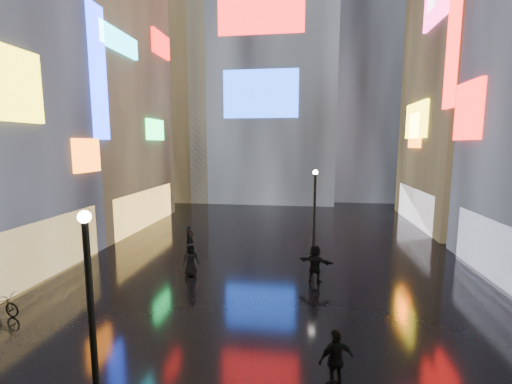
% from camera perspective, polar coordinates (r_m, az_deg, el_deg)
% --- Properties ---
extents(ground, '(140.00, 140.00, 0.00)m').
position_cam_1_polar(ground, '(21.26, 3.04, -10.44)').
color(ground, black).
rests_on(ground, ground).
extents(building_left_far, '(10.28, 12.00, 22.00)m').
position_cam_1_polar(building_left_far, '(31.81, -26.84, 14.86)').
color(building_left_far, black).
rests_on(building_left_far, ground).
extents(building_right_far, '(10.28, 12.00, 28.00)m').
position_cam_1_polar(building_right_far, '(34.09, 34.61, 18.93)').
color(building_right_far, black).
rests_on(building_right_far, ground).
extents(tower_main, '(16.00, 14.20, 42.00)m').
position_cam_1_polar(tower_main, '(46.57, 2.01, 25.86)').
color(tower_main, black).
rests_on(tower_main, ground).
extents(tower_flank_right, '(12.00, 12.00, 34.00)m').
position_cam_1_polar(tower_flank_right, '(47.79, 17.68, 20.06)').
color(tower_flank_right, black).
rests_on(tower_flank_right, ground).
extents(tower_flank_left, '(10.00, 10.00, 26.00)m').
position_cam_1_polar(tower_flank_left, '(45.37, -12.84, 15.76)').
color(tower_flank_left, black).
rests_on(tower_flank_left, ground).
extents(lamp_near, '(0.30, 0.30, 5.20)m').
position_cam_1_polar(lamp_near, '(9.47, -25.87, -16.31)').
color(lamp_near, black).
rests_on(lamp_near, ground).
extents(lamp_far, '(0.30, 0.30, 5.20)m').
position_cam_1_polar(lamp_far, '(20.96, 9.73, -2.49)').
color(lamp_far, black).
rests_on(lamp_far, ground).
extents(pedestrian_3, '(1.10, 0.79, 1.73)m').
position_cam_1_polar(pedestrian_3, '(10.66, 13.18, -25.52)').
color(pedestrian_3, black).
rests_on(pedestrian_3, ground).
extents(pedestrian_4, '(0.98, 0.84, 1.70)m').
position_cam_1_polar(pedestrian_4, '(18.13, -10.84, -11.04)').
color(pedestrian_4, black).
rests_on(pedestrian_4, ground).
extents(pedestrian_5, '(1.81, 1.02, 1.86)m').
position_cam_1_polar(pedestrian_5, '(17.28, 9.82, -11.69)').
color(pedestrian_5, black).
rests_on(pedestrian_5, ground).
extents(pedestrian_6, '(0.65, 0.67, 1.54)m').
position_cam_1_polar(pedestrian_6, '(22.40, -10.98, -7.55)').
color(pedestrian_6, black).
rests_on(pedestrian_6, ground).
extents(umbrella_2, '(1.13, 1.15, 0.96)m').
position_cam_1_polar(umbrella_2, '(17.74, -10.96, -6.98)').
color(umbrella_2, black).
rests_on(umbrella_2, pedestrian_4).
extents(bicycle, '(1.84, 0.80, 0.94)m').
position_cam_1_polar(bicycle, '(17.39, -36.86, -14.72)').
color(bicycle, black).
rests_on(bicycle, ground).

